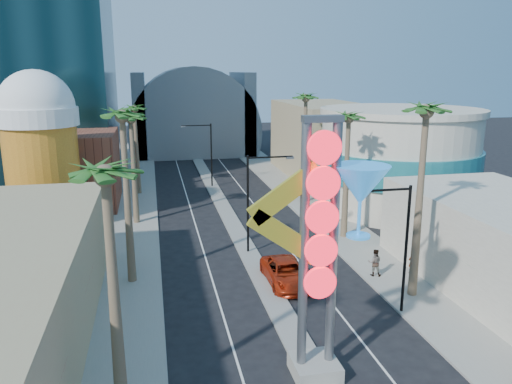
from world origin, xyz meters
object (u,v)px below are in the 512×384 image
neon_sign (336,231)px  pedestrian_a (412,262)px  red_pickup (286,273)px  pedestrian_b (375,262)px

neon_sign → pedestrian_a: bearing=46.0°
pedestrian_a → red_pickup: bearing=-15.8°
pedestrian_a → pedestrian_b: bearing=-16.2°
neon_sign → pedestrian_a: (9.89, 10.25, -6.33)m
neon_sign → pedestrian_b: (7.07, 10.38, -6.18)m
red_pickup → pedestrian_a: pedestrian_a is taller
pedestrian_a → pedestrian_b: 2.83m
pedestrian_a → neon_sign: bearing=32.4°
neon_sign → pedestrian_a: size_ratio=7.56×
neon_sign → pedestrian_b: bearing=55.8°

